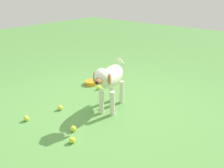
{
  "coord_description": "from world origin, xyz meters",
  "views": [
    {
      "loc": [
        1.85,
        -2.19,
        1.54
      ],
      "look_at": [
        -0.08,
        0.17,
        0.33
      ],
      "focal_mm": 41.09,
      "sensor_mm": 36.0,
      "label": 1
    }
  ],
  "objects": [
    {
      "name": "tennis_ball_0",
      "position": [
        -0.62,
        0.51,
        0.03
      ],
      "size": [
        0.07,
        0.07,
        0.07
      ],
      "primitive_type": "sphere",
      "color": "yellow",
      "rests_on": "ground"
    },
    {
      "name": "water_bowl",
      "position": [
        -0.87,
        0.6,
        0.03
      ],
      "size": [
        0.22,
        0.22,
        0.06
      ],
      "primitive_type": "cylinder",
      "color": "orange",
      "rests_on": "ground"
    },
    {
      "name": "tennis_ball_3",
      "position": [
        -0.04,
        -0.56,
        0.03
      ],
      "size": [
        0.07,
        0.07,
        0.07
      ],
      "primitive_type": "sphere",
      "color": "yellow",
      "rests_on": "ground"
    },
    {
      "name": "tennis_ball_1",
      "position": [
        -0.55,
        -0.32,
        0.03
      ],
      "size": [
        0.07,
        0.07,
        0.07
      ],
      "primitive_type": "sphere",
      "color": "yellow",
      "rests_on": "ground"
    },
    {
      "name": "tennis_ball_2",
      "position": [
        0.11,
        -0.72,
        0.03
      ],
      "size": [
        0.07,
        0.07,
        0.07
      ],
      "primitive_type": "sphere",
      "color": "#CBDB32",
      "rests_on": "ground"
    },
    {
      "name": "tennis_ball_4",
      "position": [
        -0.65,
        -0.76,
        0.03
      ],
      "size": [
        0.07,
        0.07,
        0.07
      ],
      "primitive_type": "sphere",
      "color": "#C2D936",
      "rests_on": "ground"
    },
    {
      "name": "dog",
      "position": [
        -0.06,
        0.12,
        0.43
      ],
      "size": [
        0.43,
        0.92,
        0.65
      ],
      "rotation": [
        0.0,
        0.0,
        5.06
      ],
      "color": "silver",
      "rests_on": "ground"
    },
    {
      "name": "ground",
      "position": [
        0.0,
        0.0,
        0.0
      ],
      "size": [
        14.0,
        14.0,
        0.0
      ],
      "primitive_type": "plane",
      "color": "#548C42"
    }
  ]
}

